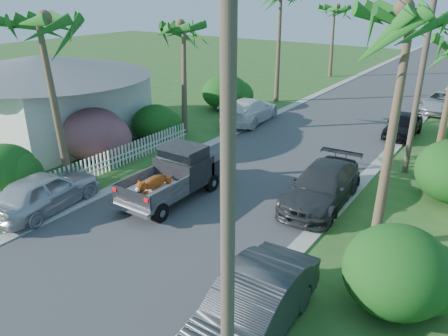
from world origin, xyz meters
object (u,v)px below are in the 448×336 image
Objects in this scene: parked_car_ln at (45,192)px; utility_pole_a at (228,206)px; utility_pole_b at (421,74)px; palm_l_b at (182,25)px; parked_car_rf at (403,125)px; parked_car_rm at (322,186)px; parked_car_rd at (442,102)px; house_left at (45,100)px; parked_car_lf at (250,111)px; pickup_truck at (179,172)px; palm_l_a at (42,19)px; palm_r_a at (411,11)px; palm_l_d at (335,7)px; parked_car_rn at (251,308)px.

utility_pole_a reaches higher than parked_car_ln.
parked_car_ln is at bearing -131.93° from utility_pole_b.
parked_car_rf is at bearing 30.78° from palm_l_b.
parked_car_rf is (0.52, 10.83, -0.08)m from parked_car_rm.
house_left reaches higher than parked_car_rd.
parked_car_ln is 14.80m from parked_car_lf.
parked_car_rm is (5.17, 2.53, -0.25)m from pickup_truck.
parked_car_ln is (-8.60, -6.48, 0.02)m from parked_car_rm.
pickup_truck is 1.13× the size of parked_car_ln.
utility_pole_b reaches higher than parked_car_rf.
palm_l_a is 0.91× the size of utility_pole_a.
palm_r_a reaches higher than parked_car_rf.
parked_car_rd is at bearing 49.39° from palm_l_b.
palm_l_a is at bearing -109.20° from parked_car_rd.
utility_pole_a is at bearing -48.47° from palm_l_b.
palm_l_d is 0.86× the size of house_left.
parked_car_rf is (-0.88, 18.56, -0.13)m from parked_car_rn.
palm_r_a is (1.30, 6.06, 6.62)m from parked_car_rn.
utility_pole_b is (0.00, 15.00, 0.00)m from utility_pole_a.
palm_l_d is (-10.62, 15.49, 5.76)m from parked_car_rf.
parked_car_rd is 26.13m from palm_l_a.
utility_pole_a reaches higher than palm_l_a.
parked_car_ln is at bearing -80.54° from palm_l_b.
parked_car_rn is at bearing 115.67° from parked_car_lf.
parked_car_rd is at bearing 93.76° from palm_r_a.
house_left is (-11.43, 1.85, 1.11)m from pickup_truck.
house_left reaches higher than pickup_truck.
palm_l_d is (-11.50, 8.24, 5.75)m from parked_car_rd.
palm_l_a is 1.06× the size of palm_l_d.
parked_car_ln is 12.20m from palm_l_b.
parked_car_rf is at bearing 99.89° from palm_r_a.
parked_car_rd is at bearing 46.19° from house_left.
palm_l_a is 0.91× the size of house_left.
palm_r_a is (12.50, 3.00, 0.49)m from palm_l_a.
palm_l_a is at bearing -63.35° from parked_car_ln.
palm_l_b is 0.82× the size of utility_pole_b.
palm_r_a reaches higher than palm_l_b.
parked_car_rd is 28.04m from utility_pole_a.
utility_pole_b is at bearing 90.00° from utility_pole_a.
parked_car_ln is 33.32m from palm_l_d.
parked_car_rd is at bearing -140.55° from parked_car_lf.
parked_car_lf is at bearing 83.63° from palm_l_a.
parked_car_rn is at bearing -45.61° from palm_l_b.
utility_pole_a is at bearing -75.57° from parked_car_rn.
utility_pole_b is (10.60, 11.80, 3.83)m from parked_car_ln.
pickup_truck is 10.74m from utility_pole_a.
parked_car_rm is at bearing -69.01° from palm_l_d.
utility_pole_b is at bearing 158.25° from parked_car_lf.
parked_car_ln is 6.53m from palm_l_a.
parked_car_rm is 0.70× the size of palm_l_b.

